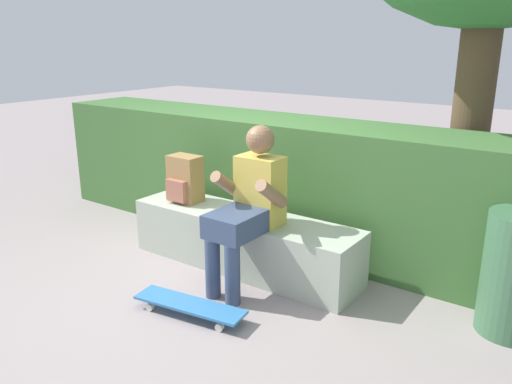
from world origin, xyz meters
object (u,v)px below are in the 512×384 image
skateboard_near_person (190,305)px  backpack_on_bench (185,180)px  bench_main (243,241)px  person_skater (249,203)px

skateboard_near_person → backpack_on_bench: backpack_on_bench is taller
bench_main → person_skater: 0.52m
skateboard_near_person → person_skater: bearing=85.6°
bench_main → person_skater: size_ratio=1.64×
person_skater → backpack_on_bench: (-0.83, 0.21, -0.01)m
bench_main → skateboard_near_person: size_ratio=2.40×
bench_main → person_skater: bearing=-45.2°
person_skater → skateboard_near_person: (-0.05, -0.61, -0.57)m
bench_main → backpack_on_bench: (-0.62, -0.01, 0.42)m
bench_main → skateboard_near_person: 0.86m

